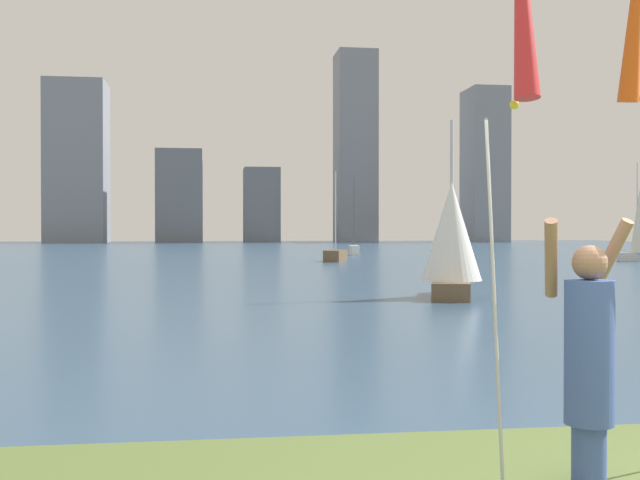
# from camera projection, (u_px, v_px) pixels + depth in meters

# --- Properties ---
(ground) EXTENTS (120.00, 138.00, 0.12)m
(ground) POSITION_uv_depth(u_px,v_px,m) (251.00, 255.00, 55.12)
(ground) COLOR #5B7038
(person) EXTENTS (0.67, 0.49, 1.82)m
(person) POSITION_uv_depth(u_px,v_px,m) (589.00, 353.00, 5.34)
(person) COLOR #3F59A5
(person) RESTS_ON ground
(kite_flag_right) EXTENTS (0.16, 0.89, 4.23)m
(kite_flag_right) POSITION_uv_depth(u_px,v_px,m) (637.00, 11.00, 5.93)
(kite_flag_right) COLOR #B2B2B7
(kite_flag_right) RESTS_ON ground
(sailboat_4) EXTENTS (1.95, 3.20, 4.56)m
(sailboat_4) POSITION_uv_depth(u_px,v_px,m) (452.00, 241.00, 20.03)
(sailboat_4) COLOR brown
(sailboat_4) RESTS_ON ground
(sailboat_6) EXTENTS (0.69, 1.96, 5.37)m
(sailboat_6) POSITION_uv_depth(u_px,v_px,m) (354.00, 249.00, 53.87)
(sailboat_6) COLOR white
(sailboat_6) RESTS_ON ground
(sailboat_7) EXTENTS (1.64, 2.32, 4.93)m
(sailboat_7) POSITION_uv_depth(u_px,v_px,m) (335.00, 255.00, 43.02)
(sailboat_7) COLOR brown
(sailboat_7) RESTS_ON ground
(sailboat_8) EXTENTS (2.10, 1.22, 5.43)m
(sailboat_8) POSITION_uv_depth(u_px,v_px,m) (639.00, 224.00, 43.10)
(sailboat_8) COLOR silver
(sailboat_8) RESTS_ON ground
(skyline_tower_1) EXTENTS (7.88, 7.55, 21.83)m
(skyline_tower_1) POSITION_uv_depth(u_px,v_px,m) (77.00, 162.00, 106.66)
(skyline_tower_1) COLOR gray
(skyline_tower_1) RESTS_ON ground
(skyline_tower_2) EXTENTS (6.20, 6.15, 12.62)m
(skyline_tower_2) POSITION_uv_depth(u_px,v_px,m) (180.00, 196.00, 107.40)
(skyline_tower_2) COLOR slate
(skyline_tower_2) RESTS_ON ground
(skyline_tower_3) EXTENTS (4.96, 5.44, 10.38)m
(skyline_tower_3) POSITION_uv_depth(u_px,v_px,m) (262.00, 205.00, 110.23)
(skyline_tower_3) COLOR slate
(skyline_tower_3) RESTS_ON ground
(skyline_tower_4) EXTENTS (5.67, 6.40, 27.74)m
(skyline_tower_4) POSITION_uv_depth(u_px,v_px,m) (355.00, 147.00, 115.23)
(skyline_tower_4) COLOR gray
(skyline_tower_4) RESTS_ON ground
(skyline_tower_5) EXTENTS (5.27, 6.98, 22.00)m
(skyline_tower_5) POSITION_uv_depth(u_px,v_px,m) (485.00, 166.00, 113.15)
(skyline_tower_5) COLOR gray
(skyline_tower_5) RESTS_ON ground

